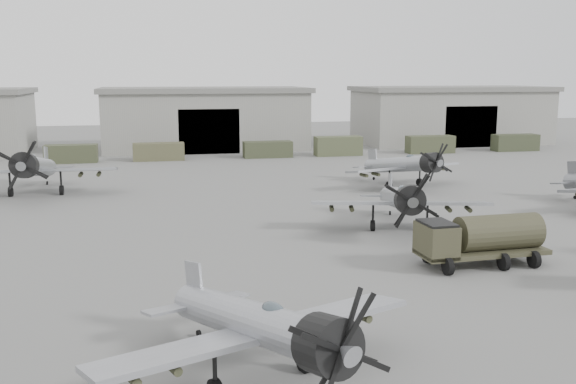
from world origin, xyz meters
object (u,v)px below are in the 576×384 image
aircraft_far_0 (34,167)px  aircraft_near_1 (264,326)px  aircraft_far_1 (406,165)px  fuel_tanker (481,237)px  aircraft_mid_2 (401,199)px

aircraft_far_0 → aircraft_near_1: bearing=-70.2°
aircraft_near_1 → aircraft_far_1: aircraft_far_1 is taller
fuel_tanker → aircraft_far_1: bearing=74.7°
aircraft_near_1 → aircraft_far_0: 40.96m
aircraft_near_1 → fuel_tanker: aircraft_near_1 is taller
fuel_tanker → aircraft_near_1: bearing=-143.5°
aircraft_near_1 → fuel_tanker: size_ratio=1.58×
aircraft_far_0 → aircraft_far_1: aircraft_far_0 is taller
aircraft_mid_2 → aircraft_far_1: (6.97, 16.08, -0.05)m
aircraft_near_1 → aircraft_mid_2: (12.86, 19.82, 0.05)m
aircraft_mid_2 → fuel_tanker: (1.38, -8.35, -0.60)m
aircraft_mid_2 → fuel_tanker: aircraft_mid_2 is taller
aircraft_mid_2 → aircraft_near_1: bearing=-109.5°
aircraft_near_1 → aircraft_far_1: (19.84, 35.90, 0.01)m
aircraft_far_0 → aircraft_mid_2: bearing=-35.0°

